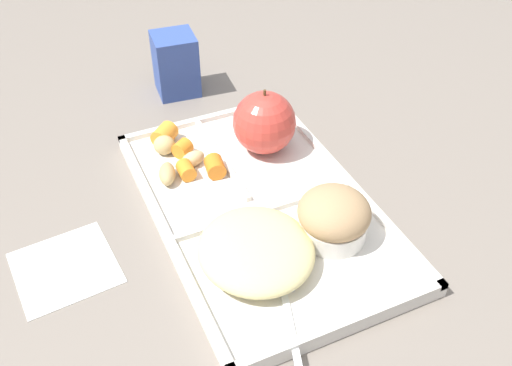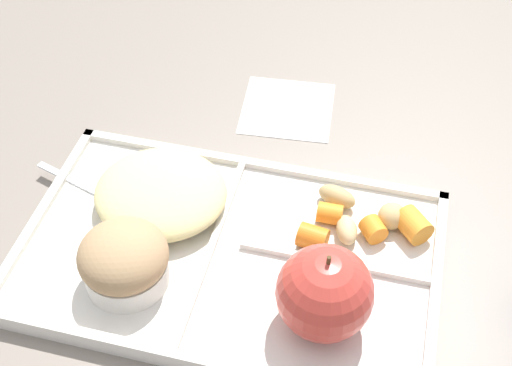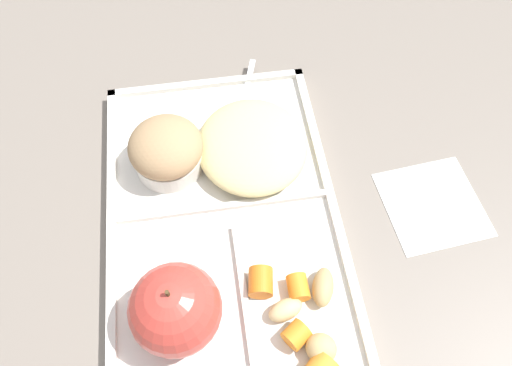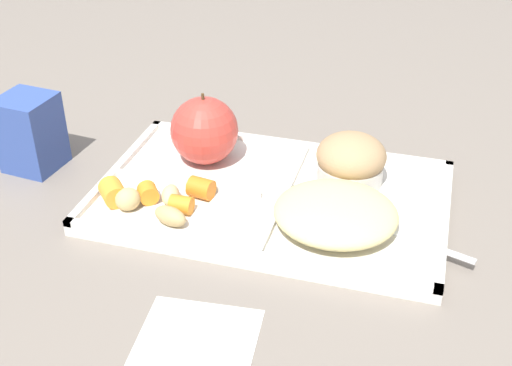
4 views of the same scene
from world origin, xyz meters
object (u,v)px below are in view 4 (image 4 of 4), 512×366
lunch_tray (271,198)px  plastic_fork (390,231)px  milk_carton (29,134)px  bran_muffin (351,161)px  green_apple (204,131)px

lunch_tray → plastic_fork: lunch_tray is taller
plastic_fork → milk_carton: 0.45m
bran_muffin → milk_carton: (-0.39, -0.06, 0.01)m
lunch_tray → milk_carton: (-0.31, -0.00, 0.04)m
lunch_tray → milk_carton: bearing=-179.2°
green_apple → bran_muffin: 0.18m
plastic_fork → milk_carton: (-0.45, 0.03, 0.03)m
lunch_tray → green_apple: size_ratio=4.37×
bran_muffin → milk_carton: milk_carton is taller
lunch_tray → green_apple: (-0.10, 0.05, 0.05)m
lunch_tray → milk_carton: milk_carton is taller
lunch_tray → bran_muffin: 0.10m
bran_muffin → plastic_fork: (0.06, -0.09, -0.03)m
bran_muffin → milk_carton: bearing=-171.7°
bran_muffin → green_apple: bearing=180.0°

